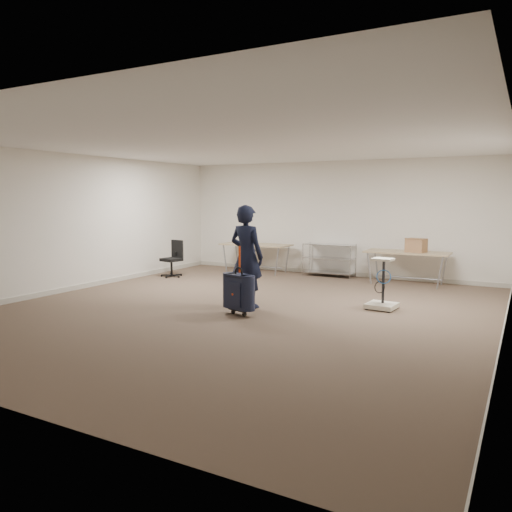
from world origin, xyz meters
The scene contains 10 objects.
ground centered at (0.00, 0.00, 0.00)m, with size 9.00×9.00×0.00m, color #4A3B2D.
room_shell centered at (0.00, 1.38, 0.05)m, with size 8.00×9.00×9.00m.
folding_table_left centered at (-1.90, 3.95, 0.68)m, with size 1.80×0.75×0.73m.
folding_table_right centered at (1.90, 3.95, 0.68)m, with size 1.80×0.75×0.73m.
wire_shelf centered at (0.00, 4.20, 0.44)m, with size 1.22×0.47×0.80m.
person centered at (-0.06, 0.26, 0.89)m, with size 0.65×0.43×1.79m, color black.
suitcase centered at (0.13, -0.35, 0.39)m, with size 0.46×0.34×1.13m.
office_chair centered at (-3.33, 2.34, 0.27)m, with size 0.53×0.53×0.88m.
equipment_cart centered at (2.07, 1.23, 0.23)m, with size 0.52×0.52×0.88m.
cardboard_box centered at (2.09, 3.93, 0.88)m, with size 0.40×0.30×0.30m, color #976F46.
Camera 1 is at (4.22, -7.22, 1.91)m, focal length 35.00 mm.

